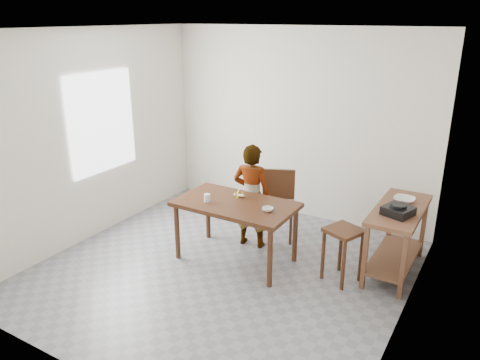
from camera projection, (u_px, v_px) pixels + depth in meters
The scene contains 17 objects.
floor at pixel (223, 271), 5.50m from camera, with size 4.00×4.00×0.04m, color slate.
ceiling at pixel (219, 27), 4.58m from camera, with size 4.00×4.00×0.04m, color white.
wall_back at pixel (298, 124), 6.68m from camera, with size 4.00×0.04×2.70m, color silver.
wall_front at pixel (71, 230), 3.40m from camera, with size 4.00×0.04×2.70m, color silver.
wall_left at pixel (89, 137), 6.01m from camera, with size 0.04×4.00×2.70m, color silver.
wall_right at pixel (416, 195), 4.07m from camera, with size 0.04×4.00×2.70m, color silver.
window_pane at pixel (103, 123), 6.10m from camera, with size 0.02×1.10×1.30m, color white.
dining_table at pixel (236, 231), 5.61m from camera, with size 1.40×0.80×0.75m, color #3E2111, non-canonical shape.
prep_counter at pixel (396, 240), 5.34m from camera, with size 0.50×1.20×0.80m, color brown, non-canonical shape.
child at pixel (252, 196), 5.89m from camera, with size 0.49×0.32×1.35m, color white.
dining_chair at pixel (277, 206), 6.15m from camera, with size 0.43×0.43×0.90m, color #3E2111, non-canonical shape.
stool at pixel (342, 255), 5.19m from camera, with size 0.36×0.36×0.63m, color #3E2111, non-canonical shape.
glass_tumbler at pixel (207, 198), 5.50m from camera, with size 0.07×0.07×0.09m, color silver.
small_bowl at pixel (268, 209), 5.24m from camera, with size 0.13×0.13×0.04m, color silver.
banana at pixel (239, 195), 5.64m from camera, with size 0.16×0.11×0.06m, color #D9B752, non-canonical shape.
serving_bowl at pixel (404, 200), 5.35m from camera, with size 0.23×0.23×0.06m, color silver.
gas_burner at pixel (398, 211), 5.01m from camera, with size 0.28×0.28×0.09m, color black.
Camera 1 is at (2.64, -4.04, 2.83)m, focal length 35.00 mm.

